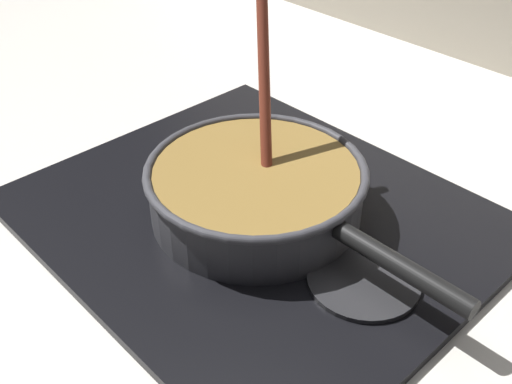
% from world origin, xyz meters
% --- Properties ---
extents(ground, '(2.40, 1.60, 0.04)m').
position_xyz_m(ground, '(0.00, 0.00, -0.02)').
color(ground, beige).
extents(hob_plate, '(0.56, 0.48, 0.01)m').
position_xyz_m(hob_plate, '(-0.03, 0.15, 0.01)').
color(hob_plate, black).
rests_on(hob_plate, ground).
extents(burner_ring, '(0.20, 0.20, 0.01)m').
position_xyz_m(burner_ring, '(-0.03, 0.15, 0.02)').
color(burner_ring, '#592D0C').
rests_on(burner_ring, hob_plate).
extents(spare_burner, '(0.13, 0.13, 0.01)m').
position_xyz_m(spare_burner, '(0.14, 0.15, 0.01)').
color(spare_burner, '#262628').
rests_on(spare_burner, hob_plate).
extents(cooking_pan, '(0.44, 0.27, 0.27)m').
position_xyz_m(cooking_pan, '(-0.03, 0.15, 0.05)').
color(cooking_pan, '#38383D').
rests_on(cooking_pan, hob_plate).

